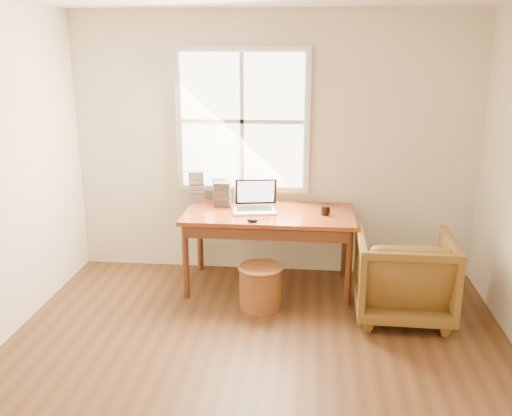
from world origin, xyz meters
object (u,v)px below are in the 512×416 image
Objects in this scene: wicker_stool at (261,287)px; laptop at (254,196)px; armchair at (403,276)px; cd_stack_a at (220,190)px; coffee_mug at (325,211)px; desk at (269,214)px.

laptop is at bearing 102.80° from wicker_stool.
cd_stack_a is at bearing -24.55° from armchair.
wicker_stool is 4.55× the size of coffee_mug.
laptop reaches higher than wicker_stool.
coffee_mug is at bearing 38.21° from wicker_stool.
cd_stack_a is (-0.48, 0.77, 0.69)m from wicker_stool.
wicker_stool is (-1.23, 0.05, -0.18)m from armchair.
coffee_mug is (0.52, -0.03, 0.06)m from desk.
armchair is (1.19, -0.52, -0.36)m from desk.
laptop is at bearing -19.99° from armchair.
cd_stack_a is at bearing 121.82° from wicker_stool.
coffee_mug is at bearing -12.40° from laptop.
coffee_mug is (0.56, 0.44, 0.60)m from wicker_stool.
laptop is at bearing -178.04° from desk.
cd_stack_a is at bearing 161.30° from coffee_mug.
desk is 0.22m from laptop.
cd_stack_a reaches higher than coffee_mug.
armchair is 9.88× the size of coffee_mug.
desk is 0.62m from cd_stack_a.
desk is 1.95× the size of armchair.
wicker_stool is at bearing -142.70° from coffee_mug.
armchair is 3.15× the size of cd_stack_a.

